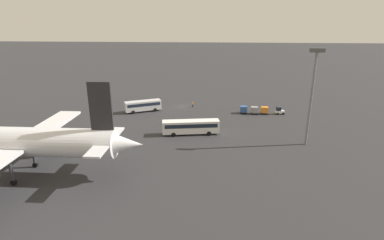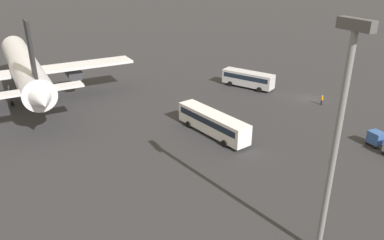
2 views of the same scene
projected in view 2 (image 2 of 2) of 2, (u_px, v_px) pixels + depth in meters
name	position (u px, v px, depth m)	size (l,w,h in m)	color
ground_plane	(309.00, 99.00, 68.29)	(600.00, 600.00, 0.00)	#2D2D30
airplane	(25.00, 68.00, 64.98)	(43.75, 37.36, 16.19)	silver
shuttle_bus_near	(248.00, 78.00, 73.48)	(10.40, 7.02, 3.15)	silver
shuttle_bus_far	(213.00, 122.00, 53.69)	(13.24, 4.80, 3.29)	white
worker_person	(322.00, 100.00, 65.10)	(0.38, 0.38, 1.74)	#1E1E2D
cargo_cart_blue	(376.00, 138.00, 50.66)	(2.10, 1.80, 2.06)	#38383D
light_pole	(339.00, 127.00, 27.90)	(2.80, 0.70, 19.91)	slate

